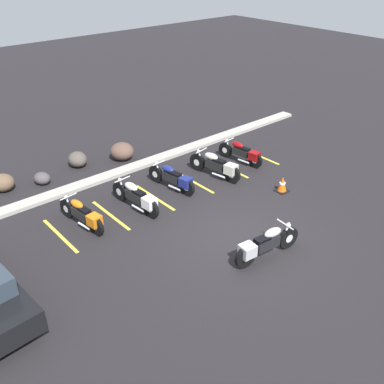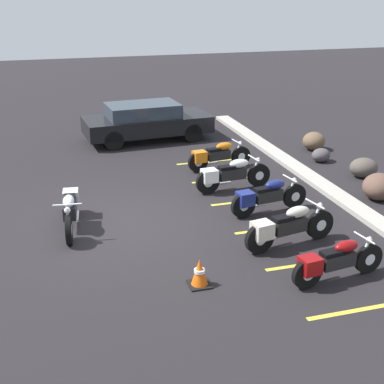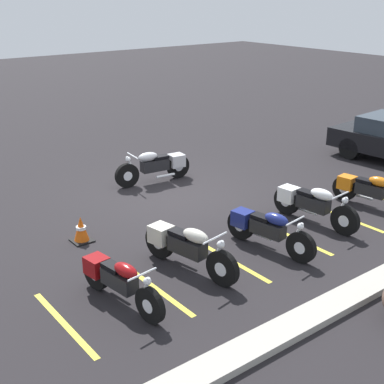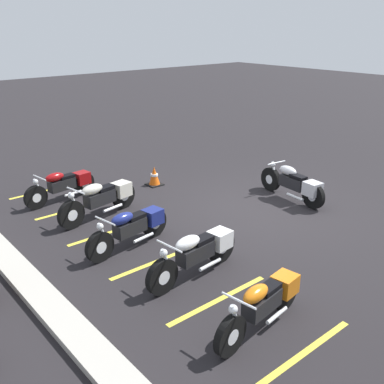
# 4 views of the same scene
# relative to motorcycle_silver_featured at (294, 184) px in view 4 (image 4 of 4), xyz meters

# --- Properties ---
(ground) EXTENTS (60.00, 60.00, 0.00)m
(ground) POSITION_rel_motorcycle_silver_featured_xyz_m (0.19, 1.04, -0.44)
(ground) COLOR black
(motorcycle_silver_featured) EXTENTS (2.12, 0.63, 0.83)m
(motorcycle_silver_featured) POSITION_rel_motorcycle_silver_featured_xyz_m (0.00, 0.00, 0.00)
(motorcycle_silver_featured) COLOR black
(motorcycle_silver_featured) RESTS_ON ground
(parked_bike_0) EXTENTS (0.62, 2.00, 0.79)m
(parked_bike_0) POSITION_rel_motorcycle_silver_featured_xyz_m (-2.88, 4.41, -0.03)
(parked_bike_0) COLOR black
(parked_bike_0) RESTS_ON ground
(parked_bike_1) EXTENTS (0.61, 2.12, 0.83)m
(parked_bike_1) POSITION_rel_motorcycle_silver_featured_xyz_m (-1.14, 4.18, -0.00)
(parked_bike_1) COLOR black
(parked_bike_1) RESTS_ON ground
(parked_bike_2) EXTENTS (0.65, 2.02, 0.80)m
(parked_bike_2) POSITION_rel_motorcycle_silver_featured_xyz_m (0.51, 4.48, -0.02)
(parked_bike_2) COLOR black
(parked_bike_2) RESTS_ON ground
(parked_bike_3) EXTENTS (0.74, 2.14, 0.85)m
(parked_bike_3) POSITION_rel_motorcycle_silver_featured_xyz_m (2.23, 4.18, 0.01)
(parked_bike_3) COLOR black
(parked_bike_3) RESTS_ON ground
(parked_bike_4) EXTENTS (0.61, 1.96, 0.77)m
(parked_bike_4) POSITION_rel_motorcycle_silver_featured_xyz_m (3.74, 4.41, -0.03)
(parked_bike_4) COLOR black
(parked_bike_4) RESTS_ON ground
(concrete_curb) EXTENTS (18.00, 0.50, 0.12)m
(concrete_curb) POSITION_rel_motorcycle_silver_featured_xyz_m (0.19, 6.65, -0.38)
(concrete_curb) COLOR #A8A399
(concrete_curb) RESTS_ON ground
(traffic_cone) EXTENTS (0.40, 0.40, 0.53)m
(traffic_cone) POSITION_rel_motorcycle_silver_featured_xyz_m (3.19, 2.03, -0.20)
(traffic_cone) COLOR black
(traffic_cone) RESTS_ON ground
(stall_line_0) EXTENTS (0.10, 2.10, 0.00)m
(stall_line_0) POSITION_rel_motorcycle_silver_featured_xyz_m (-3.63, 4.44, -0.44)
(stall_line_0) COLOR gold
(stall_line_0) RESTS_ON ground
(stall_line_1) EXTENTS (0.10, 2.10, 0.00)m
(stall_line_1) POSITION_rel_motorcycle_silver_featured_xyz_m (-1.97, 4.44, -0.44)
(stall_line_1) COLOR gold
(stall_line_1) RESTS_ON ground
(stall_line_2) EXTENTS (0.10, 2.10, 0.00)m
(stall_line_2) POSITION_rel_motorcycle_silver_featured_xyz_m (-0.30, 4.44, -0.44)
(stall_line_2) COLOR gold
(stall_line_2) RESTS_ON ground
(stall_line_3) EXTENTS (0.10, 2.10, 0.00)m
(stall_line_3) POSITION_rel_motorcycle_silver_featured_xyz_m (1.37, 4.44, -0.44)
(stall_line_3) COLOR gold
(stall_line_3) RESTS_ON ground
(stall_line_4) EXTENTS (0.10, 2.10, 0.00)m
(stall_line_4) POSITION_rel_motorcycle_silver_featured_xyz_m (3.03, 4.44, -0.44)
(stall_line_4) COLOR gold
(stall_line_4) RESTS_ON ground
(stall_line_5) EXTENTS (0.10, 2.10, 0.00)m
(stall_line_5) POSITION_rel_motorcycle_silver_featured_xyz_m (4.70, 4.44, -0.44)
(stall_line_5) COLOR gold
(stall_line_5) RESTS_ON ground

